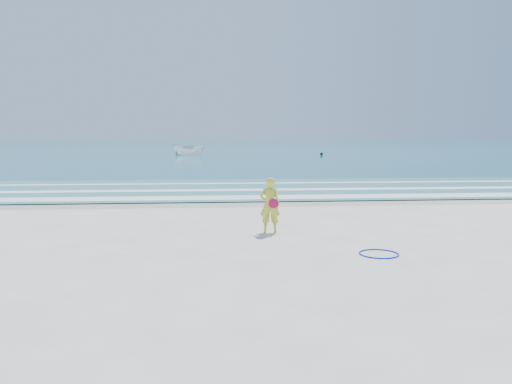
{
  "coord_description": "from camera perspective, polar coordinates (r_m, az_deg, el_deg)",
  "views": [
    {
      "loc": [
        -0.53,
        -10.54,
        2.67
      ],
      "look_at": [
        0.7,
        4.0,
        1.0
      ],
      "focal_mm": 35.0,
      "sensor_mm": 36.0,
      "label": 1
    }
  ],
  "objects": [
    {
      "name": "buoy",
      "position": [
        65.05,
        7.5,
        4.33
      ],
      "size": [
        0.4,
        0.4,
        0.4
      ],
      "primitive_type": "sphere",
      "color": "black",
      "rests_on": "ocean"
    },
    {
      "name": "woman",
      "position": [
        13.67,
        1.59,
        -1.49
      ],
      "size": [
        0.6,
        0.44,
        1.53
      ],
      "color": "yellow",
      "rests_on": "ground"
    },
    {
      "name": "foam_mid",
      "position": [
        23.89,
        -3.53,
        0.23
      ],
      "size": [
        400.0,
        0.9,
        0.01
      ],
      "primitive_type": "cube",
      "color": "white",
      "rests_on": "shallow"
    },
    {
      "name": "hoop",
      "position": [
        11.62,
        13.86,
        -6.86
      ],
      "size": [
        1.08,
        1.08,
        0.03
      ],
      "primitive_type": "torus",
      "rotation": [
        0.0,
        0.0,
        -0.25
      ],
      "color": "#0C21E8",
      "rests_on": "ground"
    },
    {
      "name": "foam_near",
      "position": [
        21.01,
        -3.34,
        -0.64
      ],
      "size": [
        400.0,
        1.4,
        0.01
      ],
      "primitive_type": "cube",
      "color": "white",
      "rests_on": "shallow"
    },
    {
      "name": "ocean",
      "position": [
        115.57,
        -4.58,
        5.2
      ],
      "size": [
        400.0,
        190.0,
        0.04
      ],
      "primitive_type": "cube",
      "color": "#19727F",
      "rests_on": "ground"
    },
    {
      "name": "shallow",
      "position": [
        24.69,
        -3.57,
        0.41
      ],
      "size": [
        400.0,
        10.0,
        0.01
      ],
      "primitive_type": "cube",
      "color": "#59B7AD",
      "rests_on": "ocean"
    },
    {
      "name": "wet_sand",
      "position": [
        19.73,
        -3.24,
        -1.25
      ],
      "size": [
        400.0,
        2.4,
        0.0
      ],
      "primitive_type": "cube",
      "color": "#B2A893",
      "rests_on": "ground"
    },
    {
      "name": "boat",
      "position": [
        65.42,
        -7.61,
        4.88
      ],
      "size": [
        4.4,
        2.38,
        1.61
      ],
      "primitive_type": "imported",
      "rotation": [
        0.0,
        0.0,
        1.77
      ],
      "color": "white",
      "rests_on": "ocean"
    },
    {
      "name": "ground",
      "position": [
        10.89,
        -1.91,
        -7.67
      ],
      "size": [
        400.0,
        400.0,
        0.0
      ],
      "primitive_type": "plane",
      "color": "silver",
      "rests_on": "ground"
    },
    {
      "name": "foam_far",
      "position": [
        27.17,
        -3.69,
        0.99
      ],
      "size": [
        400.0,
        0.6,
        0.01
      ],
      "primitive_type": "cube",
      "color": "white",
      "rests_on": "shallow"
    }
  ]
}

